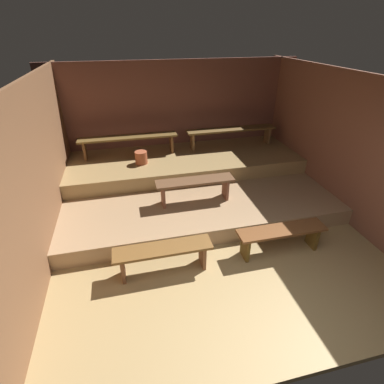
# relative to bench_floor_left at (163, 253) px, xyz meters

# --- Properties ---
(ground) EXTENTS (5.92, 5.89, 0.08)m
(ground) POSITION_rel_bench_floor_left_xyz_m (0.93, 1.13, -0.39)
(ground) COLOR #A08353
(wall_back) EXTENTS (5.92, 0.06, 2.54)m
(wall_back) POSITION_rel_bench_floor_left_xyz_m (0.93, 3.71, 0.92)
(wall_back) COLOR brown
(wall_back) RESTS_ON ground
(wall_left) EXTENTS (0.06, 5.89, 2.54)m
(wall_left) POSITION_rel_bench_floor_left_xyz_m (-1.66, 1.13, 0.92)
(wall_left) COLOR brown
(wall_left) RESTS_ON ground
(wall_right) EXTENTS (0.06, 5.89, 2.54)m
(wall_right) POSITION_rel_bench_floor_left_xyz_m (3.52, 1.13, 0.92)
(wall_right) COLOR brown
(wall_right) RESTS_ON ground
(platform_lower) EXTENTS (5.12, 3.30, 0.30)m
(platform_lower) POSITION_rel_bench_floor_left_xyz_m (0.93, 2.03, -0.20)
(platform_lower) COLOR #A3815D
(platform_lower) RESTS_ON ground
(platform_middle) EXTENTS (5.12, 1.75, 0.30)m
(platform_middle) POSITION_rel_bench_floor_left_xyz_m (0.93, 2.80, 0.11)
(platform_middle) COLOR #9C7E4F
(platform_middle) RESTS_ON platform_lower
(bench_floor_left) EXTENTS (1.41, 0.33, 0.45)m
(bench_floor_left) POSITION_rel_bench_floor_left_xyz_m (0.00, 0.00, 0.00)
(bench_floor_left) COLOR brown
(bench_floor_left) RESTS_ON ground
(bench_floor_right) EXTENTS (1.41, 0.33, 0.45)m
(bench_floor_right) POSITION_rel_bench_floor_left_xyz_m (1.86, 0.00, 0.00)
(bench_floor_right) COLOR brown
(bench_floor_right) RESTS_ON ground
(bench_lower_center) EXTENTS (1.43, 0.33, 0.45)m
(bench_lower_center) POSITION_rel_bench_floor_left_xyz_m (0.80, 1.34, 0.30)
(bench_lower_center) COLOR brown
(bench_lower_center) RESTS_ON platform_lower
(bench_middle_left) EXTENTS (2.16, 0.33, 0.45)m
(bench_middle_left) POSITION_rel_bench_floor_left_xyz_m (-0.28, 3.14, 0.62)
(bench_middle_left) COLOR brown
(bench_middle_left) RESTS_ON platform_middle
(bench_middle_right) EXTENTS (2.16, 0.33, 0.45)m
(bench_middle_right) POSITION_rel_bench_floor_left_xyz_m (2.14, 3.14, 0.62)
(bench_middle_right) COLOR brown
(bench_middle_right) RESTS_ON platform_middle
(pail_middle) EXTENTS (0.26, 0.26, 0.27)m
(pail_middle) POSITION_rel_bench_floor_left_xyz_m (-0.06, 2.63, 0.39)
(pail_middle) COLOR #9E4C2D
(pail_middle) RESTS_ON platform_middle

